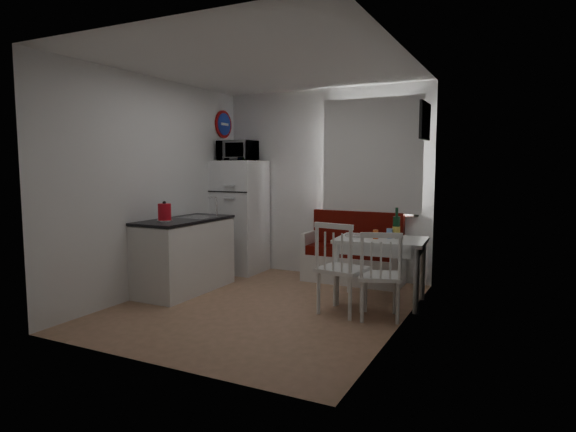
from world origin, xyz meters
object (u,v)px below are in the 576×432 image
at_px(kitchen_counter, 185,254).
at_px(microwave, 237,151).
at_px(chair_left, 339,259).
at_px(fridge, 240,217).
at_px(dining_table, 381,246).
at_px(chair_right, 377,266).
at_px(bench, 353,259).
at_px(kettle, 165,212).
at_px(wine_bottle, 396,223).

bearing_deg(kitchen_counter, microwave, 89.06).
xyz_separation_m(chair_left, fridge, (-2.03, 1.35, 0.21)).
bearing_deg(dining_table, chair_right, -81.92).
distance_m(bench, fridge, 1.78).
relative_size(microwave, kettle, 2.17).
bearing_deg(kettle, bench, 46.67).
distance_m(bench, dining_table, 1.04).
distance_m(kitchen_counter, wine_bottle, 2.58).
relative_size(chair_right, microwave, 1.04).
xyz_separation_m(kitchen_counter, kettle, (0.05, -0.42, 0.56)).
height_order(dining_table, microwave, microwave).
height_order(kitchen_counter, microwave, microwave).
xyz_separation_m(dining_table, fridge, (-2.28, 0.68, 0.16)).
height_order(kettle, wine_bottle, kettle).
relative_size(fridge, kettle, 6.84).
bearing_deg(bench, fridge, -176.29).
bearing_deg(bench, kettle, -133.33).
bearing_deg(wine_bottle, chair_left, -117.17).
xyz_separation_m(kitchen_counter, fridge, (0.02, 1.24, 0.35)).
bearing_deg(wine_bottle, kettle, -155.71).
bearing_deg(chair_right, kitchen_counter, 158.87).
height_order(kitchen_counter, dining_table, kitchen_counter).
xyz_separation_m(bench, kettle, (-1.67, -1.77, 0.71)).
xyz_separation_m(kitchen_counter, microwave, (0.02, 1.19, 1.31)).
relative_size(dining_table, fridge, 0.63).
bearing_deg(fridge, microwave, -90.00).
relative_size(dining_table, kettle, 4.34).
bearing_deg(chair_left, wine_bottle, 71.74).
xyz_separation_m(dining_table, chair_left, (-0.25, -0.67, -0.05)).
xyz_separation_m(chair_right, fridge, (-2.43, 1.34, 0.25)).
relative_size(chair_right, kettle, 2.25).
relative_size(bench, fridge, 0.81).
bearing_deg(chair_left, dining_table, 78.44).
distance_m(dining_table, chair_left, 0.72).
bearing_deg(chair_left, fridge, 155.40).
distance_m(kitchen_counter, bench, 2.19).
bearing_deg(kettle, kitchen_counter, 96.78).
xyz_separation_m(bench, chair_left, (0.33, -1.46, 0.29)).
bearing_deg(wine_bottle, kitchen_counter, -164.77).
bearing_deg(kitchen_counter, dining_table, 13.82).
height_order(microwave, kettle, microwave).
bearing_deg(wine_bottle, bench, 136.68).
height_order(chair_left, microwave, microwave).
distance_m(dining_table, chair_right, 0.69).
xyz_separation_m(kitchen_counter, wine_bottle, (2.45, 0.67, 0.45)).
bearing_deg(kettle, microwave, 91.07).
height_order(kitchen_counter, wine_bottle, kitchen_counter).
distance_m(chair_left, kettle, 2.07).
height_order(bench, fridge, fridge).
bearing_deg(microwave, kettle, -88.93).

